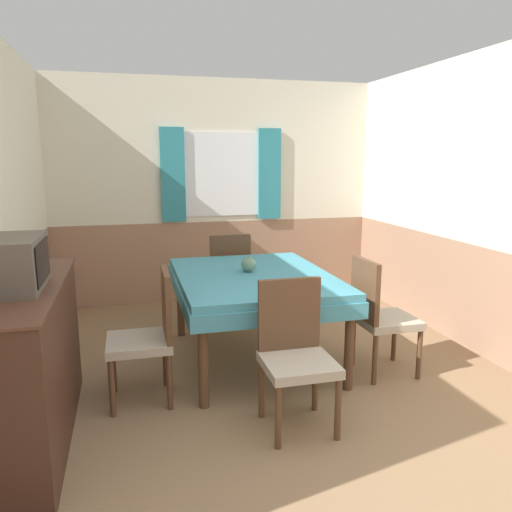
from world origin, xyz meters
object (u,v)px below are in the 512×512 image
dining_table (253,286)px  sideboard (27,364)px  chair_head_near (295,350)px  vase (249,264)px  chair_head_window (228,274)px  chair_right_near (379,313)px  chair_left_near (149,332)px  tv (15,263)px

dining_table → sideboard: bearing=-151.3°
chair_head_near → vase: (-0.02, 1.16, 0.32)m
chair_head_window → chair_right_near: 1.83m
chair_head_window → chair_head_near: bearing=-90.0°
chair_right_near → sideboard: sideboard is taller
chair_head_near → vase: bearing=-88.8°
chair_left_near → tv: size_ratio=1.79×
chair_left_near → sideboard: 0.81m
vase → tv: bearing=-146.6°
chair_left_near → sideboard: sideboard is taller
dining_table → chair_head_near: (0.00, -1.08, -0.15)m
chair_left_near → vase: chair_left_near is taller
dining_table → chair_left_near: chair_left_near is taller
chair_head_window → chair_right_near: size_ratio=1.00×
tv → chair_left_near: bearing=32.1°
sideboard → vase: 1.89m
chair_head_near → sideboard: 1.63m
chair_head_near → tv: bearing=-4.0°
chair_right_near → tv: (-2.50, -0.45, 0.63)m
chair_left_near → tv: tv is taller
dining_table → sideboard: 1.85m
sideboard → tv: 0.64m
chair_left_near → tv: 1.06m
sideboard → vase: size_ratio=12.21×
chair_head_window → chair_head_near: size_ratio=1.00×
tv → chair_head_near: bearing=-4.0°
sideboard → chair_head_window: bearing=50.6°
dining_table → vase: (-0.02, 0.08, 0.17)m
chair_head_window → tv: (-1.61, -2.06, 0.63)m
dining_table → chair_head_near: 1.09m
sideboard → chair_head_near: bearing=-7.1°
chair_left_near → vase: (0.87, 0.60, 0.32)m
chair_head_near → vase: chair_head_near is taller
dining_table → sideboard: sideboard is taller
chair_left_near → chair_right_near: size_ratio=1.00×
dining_table → chair_left_near: bearing=-149.6°
vase → chair_right_near: bearing=-33.2°
chair_head_window → sideboard: bearing=-129.4°
chair_left_near → sideboard: (-0.73, -0.36, -0.00)m
chair_left_near → sideboard: size_ratio=0.60×
chair_head_near → tv: (-1.61, 0.11, 0.63)m
chair_left_near → chair_head_near: bearing=-122.4°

